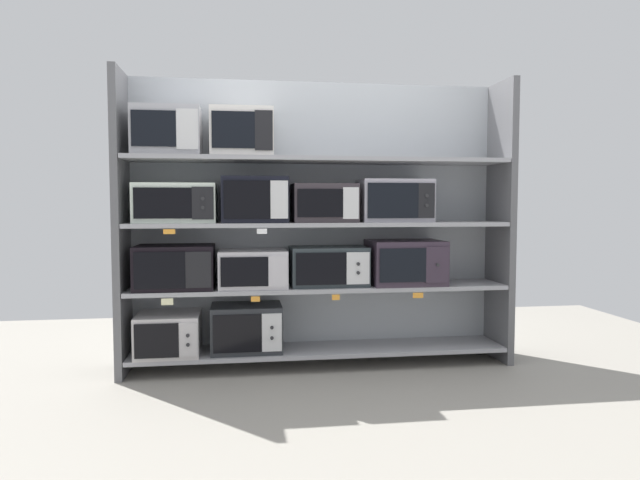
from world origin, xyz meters
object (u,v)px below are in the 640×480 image
(microwave_4, at_px, (329,266))
(microwave_9, at_px, (394,201))
(microwave_2, at_px, (175,267))
(microwave_0, at_px, (169,333))
(microwave_6, at_px, (176,203))
(microwave_11, at_px, (242,133))
(microwave_3, at_px, (253,268))
(microwave_5, at_px, (405,262))
(microwave_8, at_px, (324,203))
(microwave_1, at_px, (247,328))
(microwave_10, at_px, (167,132))
(microwave_7, at_px, (255,200))

(microwave_4, bearing_deg, microwave_9, -0.01)
(microwave_2, relative_size, microwave_4, 0.97)
(microwave_0, distance_m, microwave_4, 1.22)
(microwave_6, bearing_deg, microwave_11, 0.02)
(microwave_3, bearing_deg, microwave_5, 0.00)
(microwave_0, relative_size, microwave_8, 0.97)
(microwave_0, relative_size, microwave_4, 0.80)
(microwave_3, distance_m, microwave_5, 1.11)
(microwave_9, bearing_deg, microwave_1, 180.00)
(microwave_2, xyz_separation_m, microwave_11, (0.46, 0.00, 0.93))
(microwave_2, distance_m, microwave_4, 1.08)
(microwave_2, xyz_separation_m, microwave_10, (-0.04, 0.00, 0.93))
(microwave_2, xyz_separation_m, microwave_8, (1.04, 0.00, 0.44))
(microwave_1, bearing_deg, microwave_6, 179.98)
(microwave_2, distance_m, microwave_7, 0.72)
(microwave_2, bearing_deg, microwave_0, -179.90)
(microwave_5, distance_m, microwave_11, 1.50)
(microwave_10, bearing_deg, microwave_3, -0.02)
(microwave_5, xyz_separation_m, microwave_11, (-1.18, 0.00, 0.92))
(microwave_3, height_order, microwave_8, microwave_8)
(microwave_3, distance_m, microwave_11, 0.95)
(microwave_7, bearing_deg, microwave_8, 0.04)
(microwave_8, xyz_separation_m, microwave_11, (-0.58, -0.00, 0.49))
(microwave_2, height_order, microwave_11, microwave_11)
(microwave_2, bearing_deg, microwave_6, 0.73)
(microwave_5, bearing_deg, microwave_10, 180.00)
(microwave_6, height_order, microwave_10, microwave_10)
(microwave_1, height_order, microwave_8, microwave_8)
(microwave_3, xyz_separation_m, microwave_8, (0.51, 0.00, 0.46))
(microwave_0, xyz_separation_m, microwave_3, (0.58, 0.00, 0.45))
(microwave_9, bearing_deg, microwave_10, 179.98)
(microwave_9, height_order, microwave_10, microwave_10)
(microwave_1, relative_size, microwave_8, 1.10)
(microwave_1, distance_m, microwave_10, 1.47)
(microwave_6, bearing_deg, microwave_4, -0.01)
(microwave_7, height_order, microwave_11, microwave_11)
(microwave_1, height_order, microwave_5, microwave_5)
(microwave_0, height_order, microwave_8, microwave_8)
(microwave_3, height_order, microwave_7, microwave_7)
(microwave_4, bearing_deg, microwave_11, 179.98)
(microwave_3, relative_size, microwave_11, 1.11)
(microwave_4, relative_size, microwave_7, 1.21)
(microwave_7, bearing_deg, microwave_4, -0.00)
(microwave_6, distance_m, microwave_9, 1.55)
(microwave_3, height_order, microwave_4, microwave_4)
(microwave_8, bearing_deg, microwave_7, -179.96)
(microwave_5, height_order, microwave_7, microwave_7)
(microwave_9, bearing_deg, microwave_11, 179.98)
(microwave_0, xyz_separation_m, microwave_8, (1.09, 0.00, 0.91))
(microwave_5, xyz_separation_m, microwave_8, (-0.61, 0.00, 0.43))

